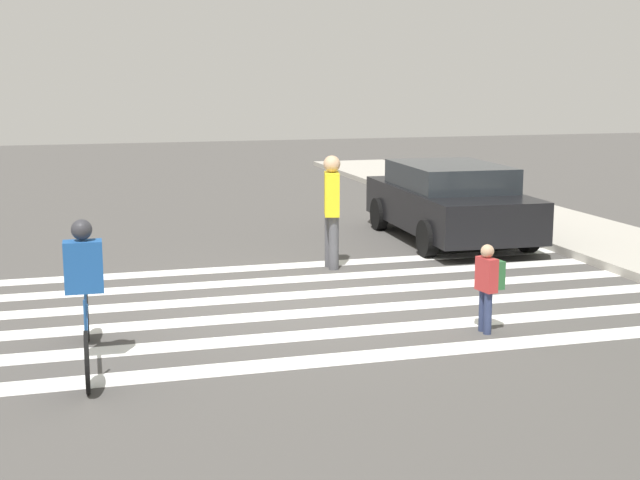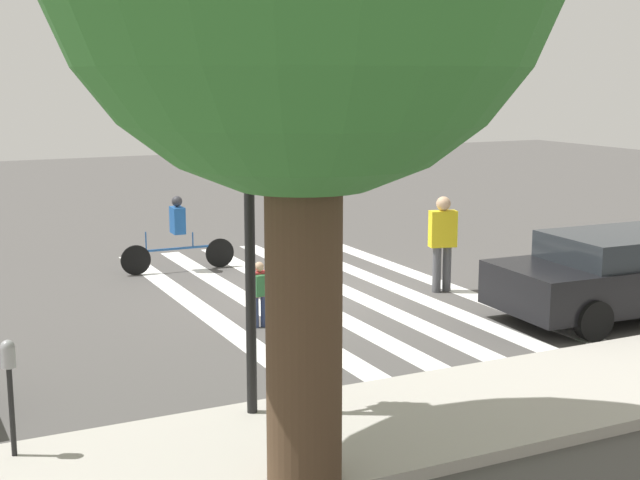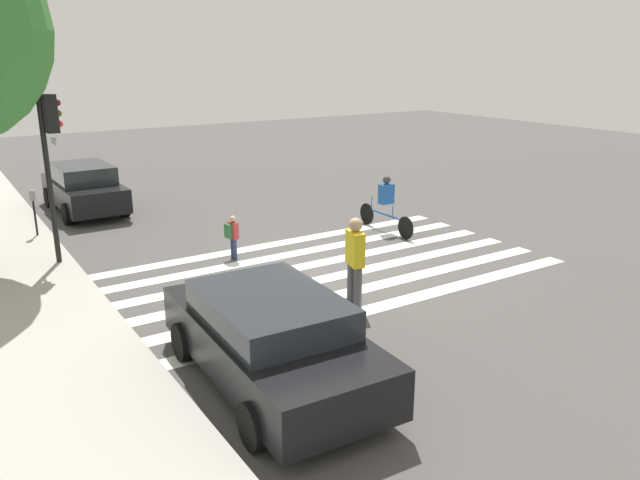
{
  "view_description": "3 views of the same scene",
  "coord_description": "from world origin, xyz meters",
  "views": [
    {
      "loc": [
        11.33,
        -3.15,
        3.07
      ],
      "look_at": [
        0.71,
        -0.12,
        1.01
      ],
      "focal_mm": 50.0,
      "sensor_mm": 36.0,
      "label": 1
    },
    {
      "loc": [
        7.18,
        14.56,
        4.03
      ],
      "look_at": [
        0.16,
        0.24,
        1.07
      ],
      "focal_mm": 50.0,
      "sensor_mm": 36.0,
      "label": 2
    },
    {
      "loc": [
        -11.4,
        7.69,
        4.85
      ],
      "look_at": [
        -0.64,
        0.76,
        0.98
      ],
      "focal_mm": 35.0,
      "sensor_mm": 36.0,
      "label": 3
    }
  ],
  "objects": [
    {
      "name": "ground_plane",
      "position": [
        0.0,
        0.0,
        0.0
      ],
      "size": [
        60.0,
        60.0,
        0.0
      ],
      "primitive_type": "plane",
      "color": "#4C4947"
    },
    {
      "name": "sidewalk_curb",
      "position": [
        0.0,
        6.25,
        0.07
      ],
      "size": [
        36.0,
        2.5,
        0.14
      ],
      "color": "#ADA89E",
      "rests_on": "ground_plane"
    },
    {
      "name": "crosswalk_stripes",
      "position": [
        -0.0,
        0.0,
        0.0
      ],
      "size": [
        5.26,
        10.0,
        0.01
      ],
      "color": "white",
      "rests_on": "ground_plane"
    },
    {
      "name": "traffic_light",
      "position": [
        3.54,
        5.2,
        2.92
      ],
      "size": [
        0.6,
        0.5,
        4.17
      ],
      "color": "black",
      "rests_on": "ground_plane"
    },
    {
      "name": "parking_meter",
      "position": [
        6.21,
        5.37,
        1.03
      ],
      "size": [
        0.15,
        0.15,
        1.39
      ],
      "color": "black",
      "rests_on": "ground_plane"
    },
    {
      "name": "pedestrian_adult_blue_shirt",
      "position": [
        -2.09,
        0.88,
        1.02
      ],
      "size": [
        0.54,
        0.34,
        1.81
      ],
      "rotation": [
        0.0,
        0.0,
        -0.25
      ],
      "color": "#4C4C51",
      "rests_on": "ground_plane"
    },
    {
      "name": "pedestrian_child_with_backpack",
      "position": [
        1.92,
        1.63,
        0.63
      ],
      "size": [
        0.32,
        0.27,
        1.08
      ],
      "rotation": [
        0.0,
        0.0,
        3.28
      ],
      "color": "navy",
      "rests_on": "ground_plane"
    },
    {
      "name": "cyclist_near_curb",
      "position": [
        1.83,
        -3.03,
        0.86
      ],
      "size": [
        2.42,
        0.41,
        1.58
      ],
      "rotation": [
        0.0,
        0.0,
        -0.02
      ],
      "color": "black",
      "rests_on": "ground_plane"
    },
    {
      "name": "car_parked_silver_sedan",
      "position": [
        -3.83,
        3.69,
        0.75
      ],
      "size": [
        4.56,
        2.21,
        1.44
      ],
      "rotation": [
        0.0,
        0.0,
        -0.04
      ],
      "color": "black",
      "rests_on": "ground_plane"
    },
    {
      "name": "car_parked_dark_suv",
      "position": [
        8.74,
        3.53,
        0.77
      ],
      "size": [
        4.2,
        1.94,
        1.51
      ],
      "rotation": [
        0.0,
        0.0,
        0.02
      ],
      "color": "black",
      "rests_on": "ground_plane"
    }
  ]
}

